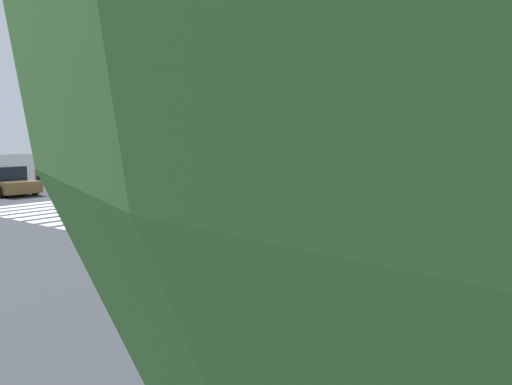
# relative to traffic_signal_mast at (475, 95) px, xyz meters

# --- Properties ---
(ground_plane) EXTENTS (153.66, 153.66, 0.00)m
(ground_plane) POSITION_rel_traffic_signal_mast_xyz_m (6.00, -6.00, -4.64)
(ground_plane) COLOR #3D3F44
(crosswalk_markings) EXTENTS (11.36, 7.25, 0.01)m
(crosswalk_markings) POSITION_rel_traffic_signal_mast_xyz_m (6.00, -13.17, -4.63)
(crosswalk_markings) COLOR silver
(crosswalk_markings) RESTS_ON ground_plane
(traffic_signal_mast) EXTENTS (4.95, 4.95, 6.07)m
(traffic_signal_mast) POSITION_rel_traffic_signal_mast_xyz_m (0.00, 0.00, 0.00)
(traffic_signal_mast) COLOR #47474C
(traffic_signal_mast) RESTS_ON ground_plane
(car_0) EXTENTS (4.59, 2.24, 1.56)m
(car_0) POSITION_rel_traffic_signal_mast_xyz_m (7.69, -8.83, -3.90)
(car_0) COLOR navy
(car_0) RESTS_ON ground_plane
(car_1) EXTENTS (2.17, 4.28, 1.64)m
(car_1) POSITION_rel_traffic_signal_mast_xyz_m (3.05, -23.64, -3.88)
(car_1) COLOR brown
(car_1) RESTS_ON ground_plane
(car_2) EXTENTS (4.36, 2.22, 1.34)m
(car_2) POSITION_rel_traffic_signal_mast_xyz_m (-13.47, -3.89, -3.99)
(car_2) COLOR gray
(car_2) RESTS_ON ground_plane
(car_3) EXTENTS (4.78, 2.13, 1.58)m
(car_3) POSITION_rel_traffic_signal_mast_xyz_m (4.27, -3.50, -3.92)
(car_3) COLOR gray
(car_3) RESTS_ON ground_plane
(car_4) EXTENTS (2.13, 4.35, 1.49)m
(car_4) POSITION_rel_traffic_signal_mast_xyz_m (7.97, -21.25, -3.97)
(car_4) COLOR brown
(car_4) RESTS_ON ground_plane
(gas_station_canopy) EXTENTS (7.80, 7.80, 5.56)m
(gas_station_canopy) POSITION_rel_traffic_signal_mast_xyz_m (-7.69, -20.36, 0.32)
(gas_station_canopy) COLOR silver
(gas_station_canopy) RESTS_ON ground_plane
(fire_hydrant) EXTENTS (0.22, 0.22, 0.86)m
(fire_hydrant) POSITION_rel_traffic_signal_mast_xyz_m (13.60, 1.72, -4.21)
(fire_hydrant) COLOR red
(fire_hydrant) RESTS_ON ground_plane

